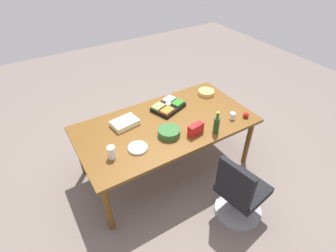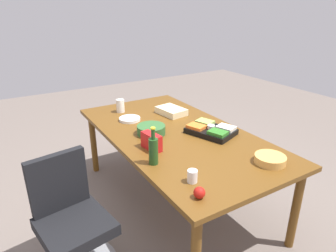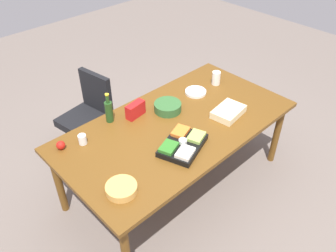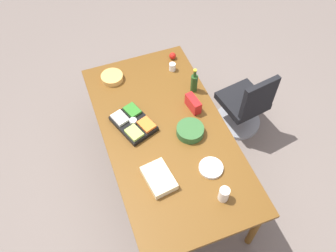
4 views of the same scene
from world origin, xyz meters
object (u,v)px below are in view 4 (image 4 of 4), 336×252
(apple_red, at_px, (173,56))
(paper_plate_stack, at_px, (211,168))
(chip_bowl, at_px, (112,77))
(mayo_jar, at_px, (224,194))
(conference_table, at_px, (166,137))
(salad_bowl, at_px, (190,131))
(wine_bottle, at_px, (194,83))
(office_chair, at_px, (244,107))
(sheet_cake, at_px, (159,178))
(chip_bag_red, at_px, (193,104))
(veggie_tray, at_px, (133,123))
(paper_cup, at_px, (172,67))

(apple_red, bearing_deg, paper_plate_stack, 172.55)
(chip_bowl, bearing_deg, paper_plate_stack, -158.73)
(chip_bowl, xyz_separation_m, mayo_jar, (-1.69, -0.52, 0.04))
(conference_table, bearing_deg, salad_bowl, -111.72)
(apple_red, distance_m, wine_bottle, 0.54)
(office_chair, distance_m, apple_red, 1.04)
(office_chair, bearing_deg, sheet_cake, 119.85)
(salad_bowl, distance_m, apple_red, 1.06)
(chip_bowl, bearing_deg, wine_bottle, -120.60)
(chip_bag_red, bearing_deg, veggie_tray, 89.68)
(salad_bowl, xyz_separation_m, paper_plate_stack, (-0.43, -0.03, -0.03))
(conference_table, bearing_deg, office_chair, -74.24)
(salad_bowl, relative_size, apple_red, 3.49)
(conference_table, relative_size, chip_bowl, 9.50)
(salad_bowl, height_order, chip_bag_red, chip_bag_red)
(sheet_cake, height_order, veggie_tray, veggie_tray)
(salad_bowl, distance_m, paper_plate_stack, 0.43)
(conference_table, xyz_separation_m, apple_red, (0.95, -0.43, 0.11))
(paper_plate_stack, bearing_deg, office_chair, -46.18)
(salad_bowl, relative_size, sheet_cake, 0.83)
(chip_bowl, distance_m, mayo_jar, 1.76)
(chip_bowl, height_order, paper_plate_stack, chip_bowl)
(office_chair, xyz_separation_m, salad_bowl, (-0.40, 0.89, 0.48))
(salad_bowl, bearing_deg, office_chair, -65.90)
(conference_table, height_order, mayo_jar, mayo_jar)
(chip_bag_red, distance_m, paper_plate_stack, 0.72)
(wine_bottle, bearing_deg, sheet_cake, 141.28)
(office_chair, bearing_deg, apple_red, 46.07)
(chip_bowl, relative_size, veggie_tray, 0.48)
(chip_bowl, distance_m, paper_plate_stack, 1.49)
(chip_bowl, distance_m, veggie_tray, 0.68)
(conference_table, height_order, chip_bowl, chip_bowl)
(conference_table, relative_size, sheet_cake, 7.02)
(office_chair, relative_size, mayo_jar, 6.23)
(chip_bowl, height_order, sheet_cake, sheet_cake)
(paper_cup, bearing_deg, sheet_cake, 154.13)
(conference_table, xyz_separation_m, office_chair, (0.31, -1.10, -0.37))
(apple_red, distance_m, paper_plate_stack, 1.48)
(chip_bowl, xyz_separation_m, sheet_cake, (-1.33, -0.06, 0.00))
(conference_table, relative_size, paper_plate_stack, 10.21)
(apple_red, distance_m, mayo_jar, 1.78)
(salad_bowl, bearing_deg, conference_table, 68.28)
(apple_red, bearing_deg, office_chair, -133.93)
(chip_bowl, bearing_deg, sheet_cake, -177.28)
(veggie_tray, bearing_deg, chip_bowl, 2.73)
(office_chair, height_order, paper_plate_stack, office_chair)
(sheet_cake, bearing_deg, wine_bottle, -38.72)
(paper_cup, bearing_deg, veggie_tray, 132.73)
(paper_cup, relative_size, paper_plate_stack, 0.41)
(apple_red, relative_size, paper_plate_stack, 0.35)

